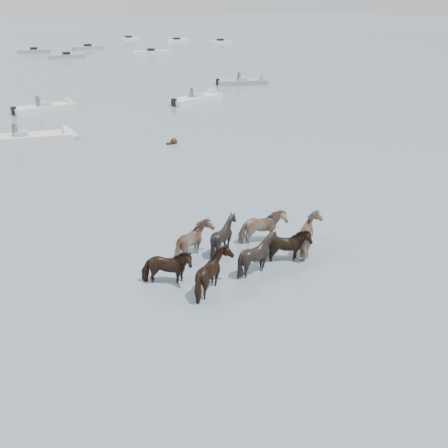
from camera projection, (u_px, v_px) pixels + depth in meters
ground at (244, 290)px, 15.77m from camera, size 400.00×400.00×0.00m
pony_herd at (243, 249)px, 17.16m from camera, size 7.16×4.17×1.54m
swimming_pony at (173, 142)px, 31.25m from camera, size 0.72×0.44×0.44m
motorboat_b at (37, 138)px, 31.68m from camera, size 6.56×3.65×1.92m
motorboat_c at (53, 107)px, 40.27m from camera, size 5.36×1.78×1.92m
motorboat_d at (202, 98)px, 43.86m from camera, size 5.84×2.76×1.92m
motorboat_e at (249, 82)px, 51.90m from camera, size 5.66×3.81×1.92m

